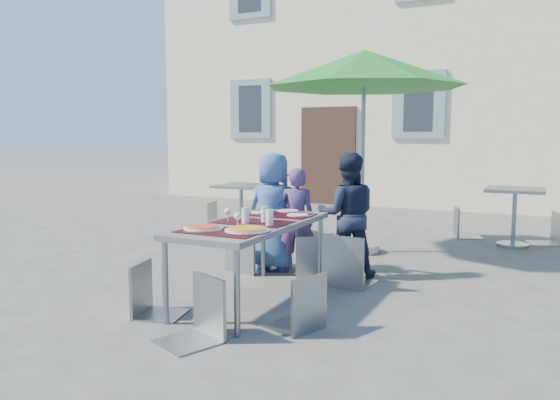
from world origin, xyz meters
The scene contains 23 objects.
ground centered at (0.00, 0.00, 0.00)m, with size 90.00×90.00×0.00m, color #49494B.
building centered at (0.00, 11.50, 4.85)m, with size 13.60×8.20×11.10m.
dining_table centered at (0.02, 0.23, 0.70)m, with size 0.80×1.85×0.76m.
pizza_near_left centered at (-0.17, -0.29, 0.77)m, with size 0.34×0.34×0.03m.
pizza_near_right centered at (0.21, -0.21, 0.77)m, with size 0.37×0.37×0.03m.
glassware centered at (0.09, 0.15, 0.83)m, with size 0.53×0.42×0.15m.
place_settings centered at (0.02, 0.88, 0.76)m, with size 0.67×0.46×0.01m.
child_0 centered at (-0.36, 1.44, 0.68)m, with size 0.67×0.43×1.36m, color #375898.
child_1 centered at (-0.08, 1.43, 0.60)m, with size 0.44×0.29×1.20m, color #51366F.
child_2 centered at (0.51, 1.52, 0.68)m, with size 0.67×0.38×1.37m, color #182036.
chair_0 centered at (-0.59, 1.19, 0.58)m, with size 0.52×0.53×0.98m.
chair_1 centered at (0.18, 1.34, 0.51)m, with size 0.50×0.51×0.87m.
chair_2 centered at (0.65, 1.11, 0.61)m, with size 0.49×0.50×1.03m.
chair_3 centered at (-0.58, -0.50, 0.50)m, with size 0.47×0.46×0.87m.
chair_4 centered at (0.74, -0.28, 0.50)m, with size 0.50×0.50×0.87m.
chair_5 centered at (0.12, -0.81, 0.54)m, with size 0.53×0.53×0.92m.
patio_umbrella centered at (0.27, 2.79, 2.39)m, with size 2.60×2.60×2.65m.
cafe_table_0 centered at (-1.87, 3.31, 0.55)m, with size 0.73×0.73×0.79m.
bg_chair_l_0 centered at (-2.44, 3.50, 0.50)m, with size 0.45×0.45×0.87m.
bg_chair_r_0 centered at (-1.06, 3.53, 0.53)m, with size 0.41×0.40×0.91m.
cafe_table_1 centered at (2.09, 4.09, 0.59)m, with size 0.77×0.77×0.82m.
bg_chair_l_1 centered at (1.35, 4.52, 0.51)m, with size 0.49×0.49×0.87m.
bg_chair_r_1 centered at (2.54, 4.50, 0.51)m, with size 0.49×0.49×0.88m.
Camera 1 is at (2.43, -4.15, 1.55)m, focal length 35.00 mm.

